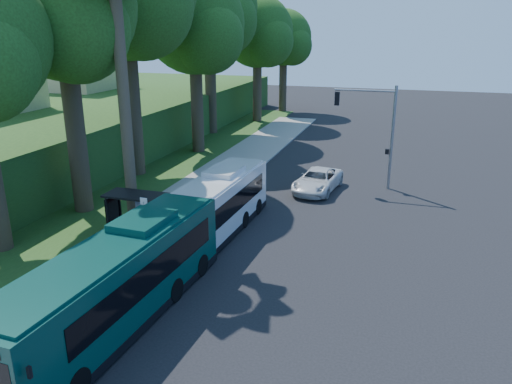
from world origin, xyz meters
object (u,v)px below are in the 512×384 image
(white_bus, at_px, (212,209))
(teal_bus, at_px, (118,280))
(bus_shelter, at_px, (134,207))
(pickup, at_px, (317,180))

(white_bus, bearing_deg, teal_bus, -89.52)
(bus_shelter, height_order, teal_bus, teal_bus)
(pickup, bearing_deg, teal_bus, -96.01)
(teal_bus, xyz_separation_m, pickup, (4.03, 17.91, -1.00))
(teal_bus, height_order, pickup, teal_bus)
(bus_shelter, distance_m, pickup, 13.28)
(bus_shelter, distance_m, teal_bus, 7.81)
(bus_shelter, bearing_deg, white_bus, 20.87)
(bus_shelter, relative_size, teal_bus, 0.27)
(teal_bus, bearing_deg, pickup, 80.13)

